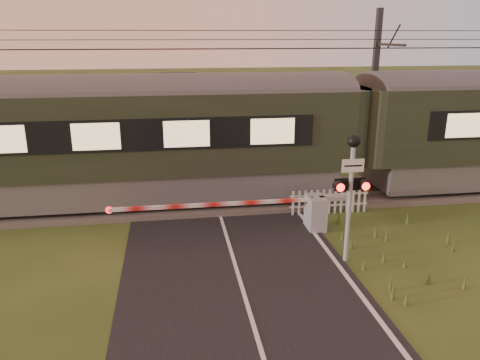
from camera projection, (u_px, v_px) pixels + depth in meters
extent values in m
plane|color=#293F18|center=(243.00, 290.00, 11.42)|extent=(160.00, 160.00, 0.00)
cube|color=black|center=(243.00, 289.00, 11.41)|extent=(6.00, 140.00, 0.02)
cube|color=#47423D|center=(216.00, 199.00, 17.53)|extent=(140.00, 3.40, 0.24)
cube|color=slate|center=(218.00, 201.00, 16.79)|extent=(140.00, 0.08, 0.14)
cube|color=slate|center=(214.00, 188.00, 18.15)|extent=(140.00, 0.08, 0.14)
cube|color=#2D2116|center=(216.00, 196.00, 17.49)|extent=(0.24, 2.20, 0.06)
cylinder|color=black|center=(214.00, 49.00, 15.63)|extent=(120.00, 0.02, 0.02)
cylinder|color=black|center=(212.00, 49.00, 16.20)|extent=(120.00, 0.02, 0.02)
cylinder|color=black|center=(213.00, 30.00, 15.74)|extent=(120.00, 0.02, 0.02)
cylinder|color=black|center=(213.00, 40.00, 15.83)|extent=(120.00, 0.02, 0.02)
cube|color=slate|center=(25.00, 187.00, 16.33)|extent=(21.96, 2.91, 1.09)
cube|color=#222A1C|center=(17.00, 133.00, 15.76)|extent=(22.88, 3.16, 2.72)
cylinder|color=#4C4C4F|center=(11.00, 93.00, 15.36)|extent=(22.88, 1.11, 1.11)
cube|color=#FFD893|center=(0.00, 140.00, 14.19)|extent=(19.67, 0.04, 0.85)
cube|color=gray|center=(316.00, 213.00, 14.90)|extent=(0.54, 0.83, 1.07)
cylinder|color=gray|center=(311.00, 213.00, 14.87)|extent=(0.12, 0.12, 1.07)
cube|color=gray|center=(333.00, 198.00, 14.84)|extent=(0.88, 0.16, 0.16)
cube|color=red|center=(214.00, 205.00, 14.29)|extent=(6.23, 0.11, 0.11)
cylinder|color=red|center=(109.00, 210.00, 13.84)|extent=(0.21, 0.04, 0.21)
cylinder|color=gray|center=(349.00, 206.00, 12.41)|extent=(0.12, 0.12, 3.22)
cube|color=white|center=(353.00, 166.00, 12.01)|extent=(0.59, 0.03, 0.34)
sphere|color=black|center=(354.00, 141.00, 11.88)|extent=(0.34, 0.34, 0.34)
cube|color=black|center=(351.00, 185.00, 12.23)|extent=(0.81, 0.06, 0.06)
cylinder|color=#FF140C|center=(341.00, 188.00, 12.01)|extent=(0.21, 0.02, 0.21)
cylinder|color=#FF140C|center=(366.00, 186.00, 12.11)|extent=(0.21, 0.02, 0.21)
cube|color=black|center=(350.00, 184.00, 12.28)|extent=(0.86, 0.02, 0.34)
cube|color=silver|center=(329.00, 205.00, 16.24)|extent=(2.80, 0.04, 0.06)
cube|color=silver|center=(329.00, 195.00, 16.12)|extent=(2.80, 0.04, 0.06)
cube|color=#2D2D30|center=(373.00, 96.00, 19.68)|extent=(0.22, 0.22, 6.99)
cube|color=#2D2D30|center=(390.00, 45.00, 17.97)|extent=(0.10, 2.40, 0.10)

